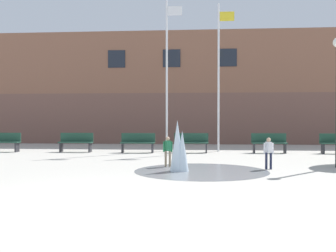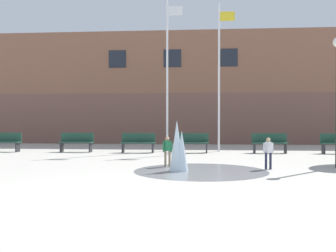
{
  "view_description": "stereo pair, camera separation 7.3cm",
  "coord_description": "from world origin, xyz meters",
  "px_view_note": "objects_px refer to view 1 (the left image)",
  "views": [
    {
      "loc": [
        1.73,
        -7.22,
        1.55
      ],
      "look_at": [
        0.54,
        7.77,
        1.3
      ],
      "focal_mm": 42.0,
      "sensor_mm": 36.0,
      "label": 1
    },
    {
      "loc": [
        1.8,
        -7.21,
        1.55
      ],
      "look_at": [
        0.54,
        7.77,
        1.3
      ],
      "focal_mm": 42.0,
      "sensor_mm": 36.0,
      "label": 2
    }
  ],
  "objects_px": {
    "park_bench_under_right_flagpole": "(191,142)",
    "child_with_pink_shirt": "(269,151)",
    "park_bench_far_left": "(4,142)",
    "flagpole_left": "(167,70)",
    "child_in_fountain": "(168,149)",
    "flagpole_right": "(219,73)",
    "park_bench_left_of_flagpoles": "(76,142)",
    "park_bench_near_trashcan": "(269,143)",
    "park_bench_under_left_flagpole": "(138,142)"
  },
  "relations": [
    {
      "from": "park_bench_left_of_flagpoles",
      "to": "park_bench_near_trashcan",
      "type": "relative_size",
      "value": 1.0
    },
    {
      "from": "park_bench_far_left",
      "to": "park_bench_left_of_flagpoles",
      "type": "bearing_deg",
      "value": 2.36
    },
    {
      "from": "child_in_fountain",
      "to": "park_bench_near_trashcan",
      "type": "bearing_deg",
      "value": -73.09
    },
    {
      "from": "park_bench_near_trashcan",
      "to": "flagpole_left",
      "type": "bearing_deg",
      "value": 170.41
    },
    {
      "from": "park_bench_left_of_flagpoles",
      "to": "flagpole_left",
      "type": "distance_m",
      "value": 5.62
    },
    {
      "from": "park_bench_near_trashcan",
      "to": "child_in_fountain",
      "type": "bearing_deg",
      "value": -127.19
    },
    {
      "from": "park_bench_left_of_flagpoles",
      "to": "park_bench_under_left_flagpole",
      "type": "relative_size",
      "value": 1.0
    },
    {
      "from": "park_bench_near_trashcan",
      "to": "flagpole_right",
      "type": "xyz_separation_m",
      "value": [
        -2.25,
        0.81,
        3.34
      ]
    },
    {
      "from": "park_bench_left_of_flagpoles",
      "to": "child_with_pink_shirt",
      "type": "relative_size",
      "value": 1.62
    },
    {
      "from": "park_bench_left_of_flagpoles",
      "to": "park_bench_near_trashcan",
      "type": "height_order",
      "value": "same"
    },
    {
      "from": "park_bench_left_of_flagpoles",
      "to": "park_bench_under_right_flagpole",
      "type": "xyz_separation_m",
      "value": [
        5.48,
        0.05,
        0.0
      ]
    },
    {
      "from": "flagpole_right",
      "to": "flagpole_left",
      "type": "bearing_deg",
      "value": 180.0
    },
    {
      "from": "flagpole_left",
      "to": "park_bench_under_left_flagpole",
      "type": "bearing_deg",
      "value": -140.71
    },
    {
      "from": "park_bench_under_right_flagpole",
      "to": "child_with_pink_shirt",
      "type": "relative_size",
      "value": 1.62
    },
    {
      "from": "park_bench_near_trashcan",
      "to": "child_with_pink_shirt",
      "type": "height_order",
      "value": "child_with_pink_shirt"
    },
    {
      "from": "child_with_pink_shirt",
      "to": "flagpole_left",
      "type": "height_order",
      "value": "flagpole_left"
    },
    {
      "from": "park_bench_far_left",
      "to": "flagpole_left",
      "type": "xyz_separation_m",
      "value": [
        7.8,
        1.09,
        3.5
      ]
    },
    {
      "from": "park_bench_left_of_flagpoles",
      "to": "park_bench_near_trashcan",
      "type": "xyz_separation_m",
      "value": [
        9.07,
        0.14,
        0.0
      ]
    },
    {
      "from": "child_with_pink_shirt",
      "to": "flagpole_left",
      "type": "bearing_deg",
      "value": -165.73
    },
    {
      "from": "park_bench_far_left",
      "to": "child_with_pink_shirt",
      "type": "relative_size",
      "value": 1.62
    },
    {
      "from": "park_bench_far_left",
      "to": "park_bench_under_right_flagpole",
      "type": "height_order",
      "value": "same"
    },
    {
      "from": "park_bench_far_left",
      "to": "flagpole_left",
      "type": "height_order",
      "value": "flagpole_left"
    },
    {
      "from": "park_bench_under_left_flagpole",
      "to": "flagpole_right",
      "type": "xyz_separation_m",
      "value": [
        3.82,
        1.07,
        3.34
      ]
    },
    {
      "from": "park_bench_far_left",
      "to": "flagpole_left",
      "type": "relative_size",
      "value": 0.21
    },
    {
      "from": "park_bench_far_left",
      "to": "child_with_pink_shirt",
      "type": "height_order",
      "value": "child_with_pink_shirt"
    },
    {
      "from": "park_bench_under_right_flagpole",
      "to": "park_bench_near_trashcan",
      "type": "bearing_deg",
      "value": 1.35
    },
    {
      "from": "child_in_fountain",
      "to": "flagpole_right",
      "type": "xyz_separation_m",
      "value": [
        1.99,
        6.4,
        3.24
      ]
    },
    {
      "from": "park_bench_under_right_flagpole",
      "to": "flagpole_right",
      "type": "relative_size",
      "value": 0.22
    },
    {
      "from": "park_bench_left_of_flagpoles",
      "to": "park_bench_under_left_flagpole",
      "type": "xyz_separation_m",
      "value": [
        2.99,
        -0.12,
        0.0
      ]
    },
    {
      "from": "park_bench_left_of_flagpoles",
      "to": "park_bench_near_trashcan",
      "type": "distance_m",
      "value": 9.07
    },
    {
      "from": "park_bench_far_left",
      "to": "park_bench_under_left_flagpole",
      "type": "height_order",
      "value": "same"
    },
    {
      "from": "park_bench_far_left",
      "to": "park_bench_under_left_flagpole",
      "type": "relative_size",
      "value": 1.0
    },
    {
      "from": "park_bench_far_left",
      "to": "flagpole_left",
      "type": "bearing_deg",
      "value": 7.95
    },
    {
      "from": "park_bench_under_left_flagpole",
      "to": "flagpole_left",
      "type": "height_order",
      "value": "flagpole_left"
    },
    {
      "from": "flagpole_left",
      "to": "child_with_pink_shirt",
      "type": "bearing_deg",
      "value": -61.49
    },
    {
      "from": "child_with_pink_shirt",
      "to": "flagpole_right",
      "type": "relative_size",
      "value": 0.14
    },
    {
      "from": "flagpole_left",
      "to": "child_in_fountain",
      "type": "bearing_deg",
      "value": -85.27
    },
    {
      "from": "park_bench_far_left",
      "to": "park_bench_under_right_flagpole",
      "type": "xyz_separation_m",
      "value": [
        8.99,
        0.2,
        0.0
      ]
    },
    {
      "from": "park_bench_near_trashcan",
      "to": "child_in_fountain",
      "type": "height_order",
      "value": "child_in_fountain"
    },
    {
      "from": "park_bench_far_left",
      "to": "child_in_fountain",
      "type": "height_order",
      "value": "child_in_fountain"
    },
    {
      "from": "park_bench_near_trashcan",
      "to": "flagpole_right",
      "type": "distance_m",
      "value": 4.11
    },
    {
      "from": "child_with_pink_shirt",
      "to": "flagpole_left",
      "type": "distance_m",
      "value": 8.48
    },
    {
      "from": "park_bench_near_trashcan",
      "to": "child_with_pink_shirt",
      "type": "relative_size",
      "value": 1.62
    },
    {
      "from": "park_bench_under_right_flagpole",
      "to": "flagpole_left",
      "type": "height_order",
      "value": "flagpole_left"
    },
    {
      "from": "park_bench_far_left",
      "to": "child_with_pink_shirt",
      "type": "xyz_separation_m",
      "value": [
        11.51,
        -5.73,
        0.1
      ]
    },
    {
      "from": "park_bench_far_left",
      "to": "flagpole_right",
      "type": "distance_m",
      "value": 10.91
    },
    {
      "from": "child_in_fountain",
      "to": "park_bench_under_right_flagpole",
      "type": "bearing_deg",
      "value": -42.67
    },
    {
      "from": "park_bench_near_trashcan",
      "to": "child_with_pink_shirt",
      "type": "xyz_separation_m",
      "value": [
        -1.07,
        -6.02,
        0.1
      ]
    },
    {
      "from": "park_bench_left_of_flagpoles",
      "to": "park_bench_under_left_flagpole",
      "type": "distance_m",
      "value": 2.99
    },
    {
      "from": "park_bench_under_left_flagpole",
      "to": "child_with_pink_shirt",
      "type": "height_order",
      "value": "child_with_pink_shirt"
    }
  ]
}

